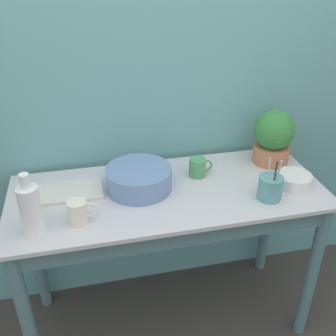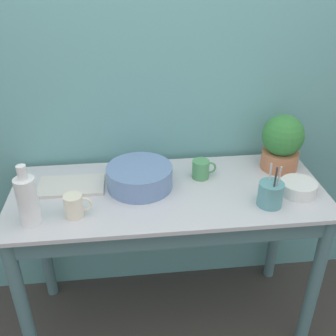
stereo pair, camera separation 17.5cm
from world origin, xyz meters
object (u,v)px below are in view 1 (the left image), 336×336
Objects in this scene: bowl_wash_large at (139,179)px; mug_cream at (78,212)px; potted_plant at (273,137)px; utensil_cup at (270,187)px; tray_board at (69,192)px; bowl_small_enamel_white at (294,180)px; bottle_tall at (31,209)px; mug_green at (198,167)px.

bowl_wash_large reaches higher than mug_cream.
utensil_cup is (-0.16, -0.31, -0.09)m from potted_plant.
tray_board is at bearing -175.86° from potted_plant.
bowl_small_enamel_white is (0.71, -0.14, -0.02)m from bowl_wash_large.
mug_cream is (0.17, 0.02, -0.06)m from bottle_tall.
potted_plant is 1.21m from bottle_tall.
potted_plant is 0.92× the size of bowl_wash_large.
bottle_tall is at bearing -117.77° from tray_board.
bottle_tall is 2.27× the size of mug_cream.
potted_plant is 0.93× the size of tray_board.
mug_cream is at bearing -80.01° from tray_board.
tray_board is at bearing 62.23° from bottle_tall.
bowl_small_enamel_white is (0.01, -0.24, -0.12)m from potted_plant.
mug_cream is 1.00m from bowl_small_enamel_white.
mug_cream is 0.71× the size of bowl_small_enamel_white.
utensil_cup is (1.01, 0.01, -0.05)m from bottle_tall.
bowl_wash_large is at bearing 169.25° from bowl_small_enamel_white.
bowl_wash_large is 1.15× the size of bottle_tall.
bottle_tall reaches higher than bowl_wash_large.
mug_cream reaches higher than bowl_small_enamel_white.
mug_cream is 0.83m from utensil_cup.
potted_plant reaches higher than utensil_cup.
utensil_cup is at bearing -0.80° from mug_cream.
bowl_small_enamel_white is at bearing -10.75° from bowl_wash_large.
bowl_wash_large is at bearing -4.95° from tray_board.
utensil_cup reaches higher than bowl_small_enamel_white.
tray_board is at bearing 171.03° from bowl_small_enamel_white.
potted_plant reaches higher than bowl_wash_large.
mug_cream is at bearing -163.02° from potted_plant.
mug_green is at bearing 23.35° from mug_cream.
bowl_wash_large is at bearing 35.54° from mug_cream.
mug_cream is at bearing 8.13° from bottle_tall.
tray_board is (-0.62, -0.02, -0.04)m from mug_green.
bowl_wash_large is 0.51m from bottle_tall.
mug_green reaches higher than bowl_small_enamel_white.
mug_cream is at bearing -176.30° from bowl_small_enamel_white.
utensil_cup reaches higher than mug_cream.
bowl_small_enamel_white is (0.99, 0.06, -0.02)m from mug_cream.
bowl_small_enamel_white is at bearing 3.70° from mug_cream.
potted_plant is at bearing 8.19° from bowl_wash_large.
utensil_cup is (-0.16, -0.08, 0.03)m from bowl_small_enamel_white.
bottle_tall is at bearing -175.64° from bowl_small_enamel_white.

